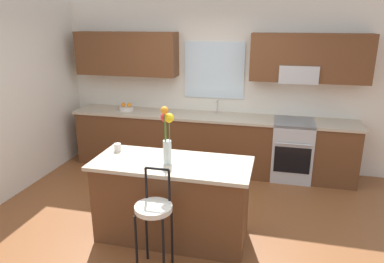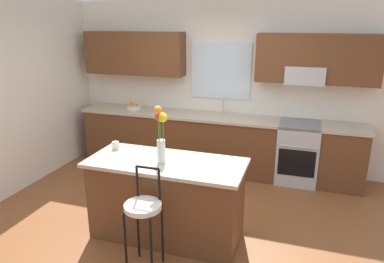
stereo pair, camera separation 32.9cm
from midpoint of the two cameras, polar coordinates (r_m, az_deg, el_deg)
name	(u,v)px [view 2 (the right image)]	position (r m, az deg, el deg)	size (l,w,h in m)	color
ground_plane	(180,221)	(4.54, 0.13, -14.22)	(14.00, 14.00, 0.00)	brown
wall_left	(16,96)	(5.56, -24.90, 5.13)	(0.12, 4.60, 2.70)	silver
back_wall_assembly	(222,77)	(5.84, 6.45, 8.73)	(5.60, 0.50, 2.70)	silver
counter_run	(215,143)	(5.83, 5.30, -1.84)	(4.56, 0.64, 0.92)	brown
sink_faucet	(223,106)	(5.78, 6.65, 4.11)	(0.02, 0.13, 0.23)	#B7BABC
oven_range	(298,152)	(5.68, 18.16, -3.23)	(0.60, 0.64, 0.92)	#B7BABC
kitchen_island	(167,199)	(4.06, -1.72, -10.77)	(1.72, 0.75, 0.92)	brown
bar_stool_near	(143,211)	(3.50, -5.07, -12.58)	(0.36, 0.36, 1.04)	black
flower_vase	(161,132)	(3.70, -2.49, -0.12)	(0.14, 0.14, 0.63)	silver
mug_ceramic	(116,145)	(4.26, -9.98, -2.22)	(0.08, 0.08, 0.09)	silver
fruit_bowl_oranges	(134,107)	(6.15, -7.82, 3.92)	(0.24, 0.24, 0.13)	silver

